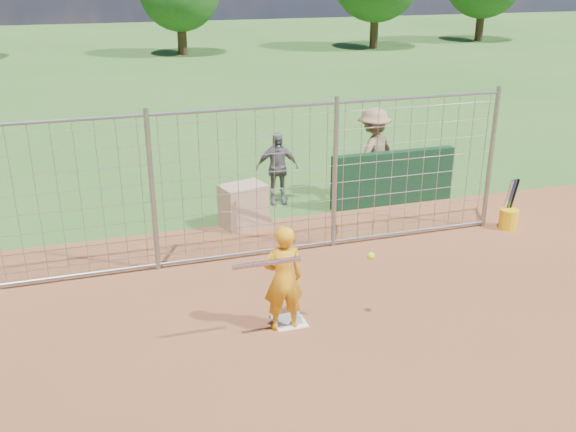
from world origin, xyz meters
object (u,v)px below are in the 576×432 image
object	(u,v)px
batter	(283,279)
bucket_with_bats	(509,216)
equipment_bin	(243,206)
bystander_c	(373,153)
bystander_b	(277,168)

from	to	relation	value
batter	bucket_with_bats	size ratio (longest dim) A/B	1.52
batter	equipment_bin	xyz separation A→B (m)	(0.37, 3.69, -0.34)
bystander_c	batter	bearing A→B (deg)	24.18
equipment_bin	bucket_with_bats	world-z (taller)	bucket_with_bats
batter	bystander_b	distance (m)	4.86
batter	equipment_bin	world-z (taller)	batter
bystander_b	bystander_c	size ratio (longest dim) A/B	0.79
bystander_b	bystander_c	xyz separation A→B (m)	(2.01, -0.20, 0.19)
bystander_b	bucket_with_bats	distance (m)	4.52
equipment_bin	bucket_with_bats	size ratio (longest dim) A/B	0.82
equipment_bin	bystander_c	bearing A→B (deg)	-0.14
bystander_b	bucket_with_bats	xyz separation A→B (m)	(3.66, -2.61, -0.50)
equipment_bin	bucket_with_bats	xyz separation A→B (m)	(4.61, -1.61, -0.15)
bystander_c	equipment_bin	distance (m)	3.11
bucket_with_bats	bystander_c	bearing A→B (deg)	124.41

